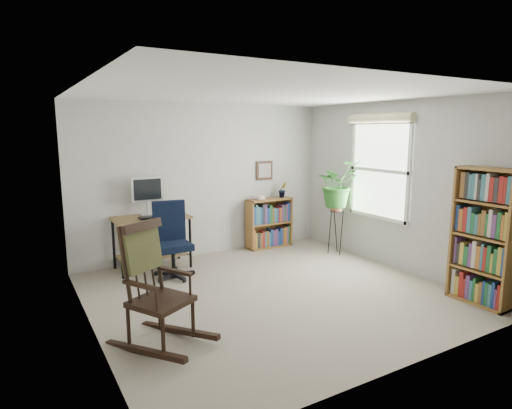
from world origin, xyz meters
TOP-DOWN VIEW (x-y plane):
  - floor at (0.00, 0.00)m, footprint 4.20×4.00m
  - ceiling at (0.00, 0.00)m, footprint 4.20×4.00m
  - wall_back at (0.00, 2.00)m, footprint 4.20×0.00m
  - wall_front at (0.00, -2.00)m, footprint 4.20×0.00m
  - wall_left at (-2.10, 0.00)m, footprint 0.00×4.00m
  - wall_right at (2.10, 0.00)m, footprint 0.00×4.00m
  - window at (2.06, 0.30)m, footprint 0.12×1.20m
  - desk at (-0.99, 1.70)m, footprint 1.06×0.58m
  - monitor at (-0.99, 1.84)m, footprint 0.46×0.16m
  - keyboard at (-0.99, 1.58)m, footprint 0.40×0.15m
  - office_chair at (-0.86, 1.15)m, footprint 0.64×0.64m
  - rocking_chair at (-1.59, -0.58)m, footprint 1.02×1.18m
  - low_bookshelf at (1.09, 1.82)m, footprint 0.80×0.27m
  - tall_bookshelf at (1.92, -1.48)m, footprint 0.30×0.69m
  - plant_stand at (1.80, 0.92)m, footprint 0.29×0.29m
  - spider_plant at (1.80, 0.92)m, footprint 1.69×1.88m
  - potted_plant_small at (1.37, 1.83)m, footprint 0.13×0.24m
  - framed_picture at (1.09, 1.97)m, footprint 0.32×0.04m

SIDE VIEW (x-z plane):
  - floor at x=0.00m, z-range 0.00..0.00m
  - desk at x=-0.99m, z-range 0.00..0.77m
  - plant_stand at x=1.80m, z-range 0.00..0.84m
  - low_bookshelf at x=1.09m, z-range 0.00..0.84m
  - office_chair at x=-0.86m, z-range 0.00..1.05m
  - rocking_chair at x=-1.59m, z-range 0.00..1.18m
  - keyboard at x=-0.99m, z-range 0.77..0.79m
  - tall_bookshelf at x=1.92m, z-range 0.00..1.58m
  - potted_plant_small at x=1.37m, z-range 0.84..0.95m
  - monitor at x=-0.99m, z-range 0.77..1.33m
  - wall_back at x=0.00m, z-range 0.00..2.40m
  - wall_front at x=0.00m, z-range 0.00..2.40m
  - wall_left at x=-2.10m, z-range 0.00..2.40m
  - wall_right at x=2.10m, z-range 0.00..2.40m
  - framed_picture at x=1.09m, z-range 1.15..1.47m
  - window at x=2.06m, z-range 0.65..2.15m
  - spider_plant at x=1.80m, z-range 0.77..2.24m
  - ceiling at x=0.00m, z-range 2.40..2.40m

